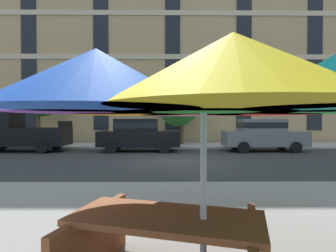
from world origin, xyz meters
The scene contains 10 objects.
ground_plane centered at (0.00, 0.00, 0.00)m, with size 120.00×120.00×0.00m, color #2D3033.
sidewalk_far centered at (0.00, 6.80, 0.06)m, with size 56.00×3.60×0.12m, color #B2ADA3.
apartment_building centered at (0.00, 14.99, 8.00)m, with size 47.37×12.08×16.00m.
pickup_black centered at (-8.69, 3.70, 1.03)m, with size 5.10×2.12×2.20m.
sedan_black centered at (-2.01, 3.70, 0.95)m, with size 4.40×1.98×1.78m.
sedan_gray centered at (4.84, 3.70, 0.95)m, with size 4.40×1.98×1.78m.
street_tree_left centered at (-8.90, 7.45, 3.19)m, with size 2.45×2.57×4.42m.
street_tree_middle centered at (0.36, 7.31, 2.69)m, with size 2.83×2.90×4.22m.
patio_umbrella centered at (-0.18, -9.00, 1.93)m, with size 3.50×3.50×2.19m.
picnic_table centered at (-0.52, -8.90, 0.49)m, with size 2.16×1.97×0.77m.
Camera 1 is at (-0.53, -11.50, 1.66)m, focal length 29.70 mm.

